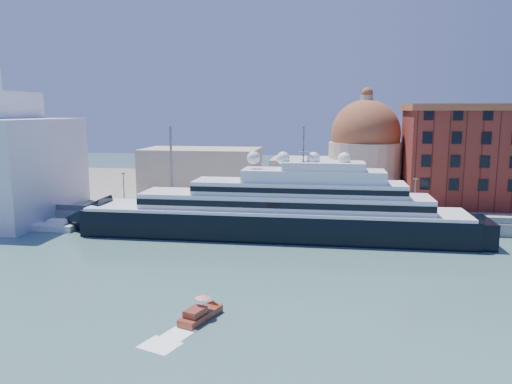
# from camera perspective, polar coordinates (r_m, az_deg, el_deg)

# --- Properties ---
(ground) EXTENTS (400.00, 400.00, 0.00)m
(ground) POSITION_cam_1_polar(r_m,az_deg,el_deg) (73.96, -2.51, -9.43)
(ground) COLOR #3A645A
(ground) RESTS_ON ground
(quay) EXTENTS (180.00, 10.00, 2.50)m
(quay) POSITION_cam_1_polar(r_m,az_deg,el_deg) (106.04, 1.01, -2.96)
(quay) COLOR gray
(quay) RESTS_ON ground
(land) EXTENTS (260.00, 72.00, 2.00)m
(land) POSITION_cam_1_polar(r_m,az_deg,el_deg) (146.16, 3.13, 0.31)
(land) COLOR slate
(land) RESTS_ON ground
(quay_fence) EXTENTS (180.00, 0.10, 1.20)m
(quay_fence) POSITION_cam_1_polar(r_m,az_deg,el_deg) (101.29, 0.68, -2.47)
(quay_fence) COLOR slate
(quay_fence) RESTS_ON quay
(superyacht) EXTENTS (81.73, 11.33, 24.43)m
(superyacht) POSITION_cam_1_polar(r_m,az_deg,el_deg) (94.65, 0.60, -2.62)
(superyacht) COLOR black
(superyacht) RESTS_ON ground
(service_barge) EXTENTS (10.78, 3.79, 2.41)m
(service_barge) POSITION_cam_1_polar(r_m,az_deg,el_deg) (108.56, -22.37, -3.68)
(service_barge) COLOR white
(service_barge) RESTS_ON ground
(water_taxi) EXTENTS (4.10, 6.60, 2.97)m
(water_taxi) POSITION_cam_1_polar(r_m,az_deg,el_deg) (59.03, -6.43, -13.70)
(water_taxi) COLOR maroon
(water_taxi) RESTS_ON ground
(warehouse) EXTENTS (43.00, 19.00, 23.25)m
(warehouse) POSITION_cam_1_polar(r_m,az_deg,el_deg) (127.10, 26.19, 3.84)
(warehouse) COLOR maroon
(warehouse) RESTS_ON land
(church) EXTENTS (66.00, 18.00, 25.50)m
(church) POSITION_cam_1_polar(r_m,az_deg,el_deg) (127.31, 5.29, 3.45)
(church) COLOR beige
(church) RESTS_ON land
(lamp_posts) EXTENTS (120.80, 2.40, 18.00)m
(lamp_posts) POSITION_cam_1_polar(r_m,az_deg,el_deg) (105.28, -5.95, 1.65)
(lamp_posts) COLOR slate
(lamp_posts) RESTS_ON quay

